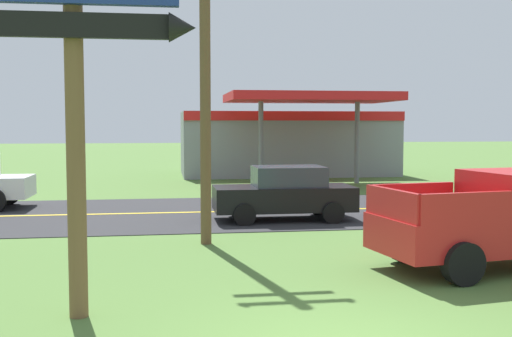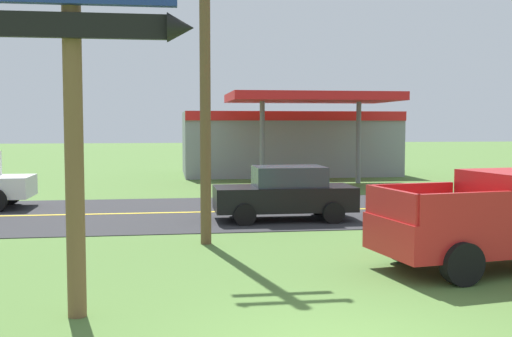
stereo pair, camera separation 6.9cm
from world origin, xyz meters
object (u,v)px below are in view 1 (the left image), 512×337
(pickup_red_parked_on_lawn, at_px, (504,220))
(utility_pole, at_px, (205,53))
(car_black_near_lane, at_px, (285,193))
(gas_station, at_px, (287,141))

(pickup_red_parked_on_lawn, bearing_deg, utility_pole, 149.88)
(pickup_red_parked_on_lawn, height_order, car_black_near_lane, pickup_red_parked_on_lawn)
(utility_pole, height_order, car_black_near_lane, utility_pole)
(pickup_red_parked_on_lawn, bearing_deg, car_black_near_lane, 115.51)
(utility_pole, relative_size, gas_station, 0.72)
(utility_pole, bearing_deg, pickup_red_parked_on_lawn, -30.12)
(gas_station, bearing_deg, utility_pole, -106.55)
(utility_pole, xyz_separation_m, car_black_near_lane, (2.60, 3.36, -3.76))
(gas_station, distance_m, pickup_red_parked_on_lawn, 23.69)
(pickup_red_parked_on_lawn, relative_size, car_black_near_lane, 1.30)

